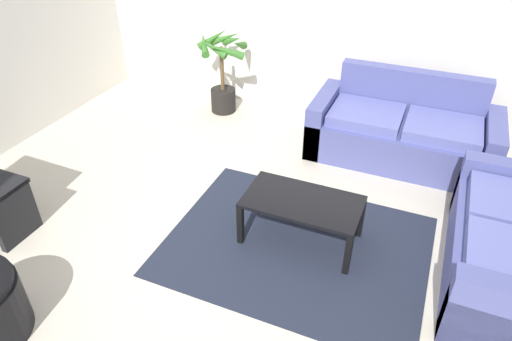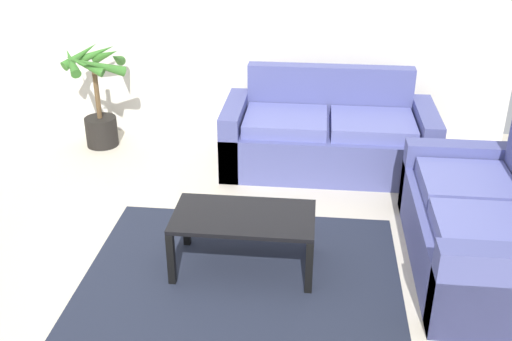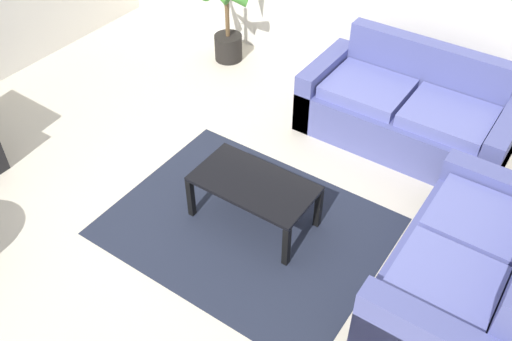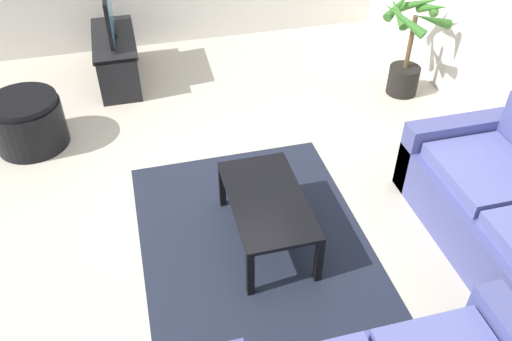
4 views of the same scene
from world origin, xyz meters
TOP-DOWN VIEW (x-y plane):
  - ground_plane at (0.00, 0.00)m, footprint 6.60×6.60m
  - wall_back at (0.00, 3.00)m, footprint 6.00×0.06m
  - couch_main at (1.19, 2.28)m, footprint 1.95×0.90m
  - couch_loveseat at (2.28, 0.76)m, footprint 0.90×1.69m
  - coffee_table at (0.60, 0.56)m, footprint 0.98×0.54m
  - area_rug at (0.60, 0.46)m, footprint 2.20×1.70m
  - potted_palm at (-1.12, 2.55)m, footprint 0.72×0.72m

SIDE VIEW (x-z plane):
  - ground_plane at x=0.00m, z-range 0.00..0.00m
  - area_rug at x=0.60m, z-range 0.00..0.01m
  - couch_loveseat at x=2.28m, z-range -0.15..0.75m
  - couch_main at x=1.19m, z-range -0.15..0.75m
  - coffee_table at x=0.60m, z-range 0.16..0.58m
  - potted_palm at x=-1.12m, z-range -0.01..1.05m
  - wall_back at x=0.00m, z-range 0.00..2.70m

